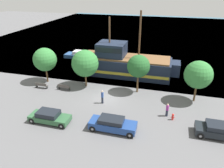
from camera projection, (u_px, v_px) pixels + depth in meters
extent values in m
plane|color=#5B5B5E|center=(106.00, 98.00, 29.06)|extent=(160.00, 160.00, 0.00)
plane|color=#38667F|center=(147.00, 32.00, 67.51)|extent=(80.00, 80.00, 0.00)
cube|color=#192338|center=(125.00, 66.00, 36.04)|extent=(14.84, 4.89, 2.81)
cube|color=gold|center=(125.00, 69.00, 36.22)|extent=(14.54, 4.97, 0.45)
cube|color=#192338|center=(175.00, 69.00, 33.93)|extent=(1.40, 2.69, 1.97)
cube|color=brown|center=(125.00, 57.00, 35.40)|extent=(14.25, 4.50, 0.25)
cube|color=#192338|center=(112.00, 49.00, 35.43)|extent=(4.45, 3.91, 2.16)
cube|color=black|center=(112.00, 47.00, 35.29)|extent=(4.23, 3.97, 0.78)
cylinder|color=#4C331E|center=(140.00, 35.00, 33.28)|extent=(0.28, 0.28, 7.24)
cylinder|color=#4C331E|center=(110.00, 37.00, 34.67)|extent=(0.28, 0.28, 6.16)
cube|color=navy|center=(84.00, 56.00, 44.34)|extent=(7.98, 2.44, 0.73)
cube|color=silver|center=(81.00, 53.00, 44.19)|extent=(3.19, 1.90, 0.65)
cube|color=black|center=(86.00, 53.00, 43.96)|extent=(0.12, 1.71, 0.52)
cube|color=#2D5B38|center=(50.00, 118.00, 23.84)|extent=(4.50, 1.73, 0.57)
cube|color=black|center=(48.00, 113.00, 23.64)|extent=(2.34, 1.56, 0.52)
cylinder|color=black|center=(61.00, 126.00, 22.82)|extent=(0.67, 0.22, 0.67)
cylinder|color=gray|center=(61.00, 126.00, 22.82)|extent=(0.26, 0.25, 0.26)
cylinder|color=black|center=(68.00, 118.00, 24.17)|extent=(0.67, 0.22, 0.67)
cylinder|color=gray|center=(68.00, 118.00, 24.17)|extent=(0.26, 0.25, 0.26)
cylinder|color=black|center=(32.00, 121.00, 23.68)|extent=(0.67, 0.22, 0.67)
cylinder|color=gray|center=(32.00, 121.00, 23.68)|extent=(0.26, 0.25, 0.26)
cylinder|color=black|center=(40.00, 113.00, 25.03)|extent=(0.67, 0.22, 0.67)
cylinder|color=gray|center=(40.00, 113.00, 25.03)|extent=(0.26, 0.25, 0.26)
cube|color=black|center=(219.00, 131.00, 21.56)|extent=(4.52, 1.87, 0.67)
cube|color=black|center=(219.00, 126.00, 21.35)|extent=(2.35, 1.68, 0.49)
cylinder|color=black|center=(200.00, 136.00, 21.35)|extent=(0.70, 0.22, 0.70)
cylinder|color=gray|center=(200.00, 136.00, 21.35)|extent=(0.27, 0.25, 0.27)
cylinder|color=black|center=(199.00, 126.00, 22.83)|extent=(0.70, 0.22, 0.70)
cylinder|color=gray|center=(199.00, 126.00, 22.83)|extent=(0.27, 0.25, 0.27)
cube|color=navy|center=(113.00, 125.00, 22.48)|extent=(4.85, 1.74, 0.73)
cube|color=black|center=(111.00, 120.00, 22.26)|extent=(2.52, 1.57, 0.45)
cylinder|color=black|center=(130.00, 135.00, 21.44)|extent=(0.69, 0.22, 0.69)
cylinder|color=gray|center=(130.00, 135.00, 21.44)|extent=(0.26, 0.25, 0.26)
cylinder|color=black|center=(133.00, 126.00, 22.81)|extent=(0.69, 0.22, 0.69)
cylinder|color=gray|center=(133.00, 126.00, 22.81)|extent=(0.26, 0.25, 0.26)
cylinder|color=black|center=(93.00, 129.00, 22.38)|extent=(0.69, 0.22, 0.69)
cylinder|color=gray|center=(93.00, 129.00, 22.38)|extent=(0.26, 0.25, 0.26)
cylinder|color=black|center=(98.00, 120.00, 23.75)|extent=(0.69, 0.22, 0.69)
cylinder|color=gray|center=(98.00, 120.00, 23.75)|extent=(0.26, 0.25, 0.26)
cylinder|color=red|center=(173.00, 118.00, 24.35)|extent=(0.22, 0.22, 0.56)
sphere|color=red|center=(173.00, 115.00, 24.19)|extent=(0.25, 0.25, 0.25)
cylinder|color=red|center=(171.00, 117.00, 24.37)|extent=(0.10, 0.09, 0.09)
cylinder|color=red|center=(174.00, 118.00, 24.29)|extent=(0.10, 0.09, 0.09)
cube|color=#4C4742|center=(42.00, 85.00, 31.67)|extent=(1.81, 0.45, 0.05)
cube|color=#4C4742|center=(41.00, 84.00, 31.40)|extent=(1.81, 0.06, 0.40)
cube|color=#2D2D2D|center=(37.00, 86.00, 31.97)|extent=(0.12, 0.36, 0.40)
cube|color=#2D2D2D|center=(47.00, 87.00, 31.56)|extent=(0.12, 0.36, 0.40)
cube|color=#4C4742|center=(64.00, 87.00, 31.19)|extent=(1.69, 0.45, 0.05)
cube|color=#4C4742|center=(63.00, 86.00, 30.92)|extent=(1.69, 0.06, 0.40)
cube|color=#2D2D2D|center=(59.00, 88.00, 31.47)|extent=(0.12, 0.36, 0.40)
cube|color=#2D2D2D|center=(69.00, 89.00, 31.09)|extent=(0.12, 0.36, 0.40)
cylinder|color=#232838|center=(167.00, 113.00, 24.99)|extent=(0.27, 0.27, 0.79)
cylinder|color=#99338C|center=(167.00, 108.00, 24.70)|extent=(0.32, 0.32, 0.61)
sphere|color=beige|center=(168.00, 105.00, 24.53)|extent=(0.21, 0.21, 0.21)
cylinder|color=#232838|center=(102.00, 100.00, 27.66)|extent=(0.27, 0.27, 0.86)
cylinder|color=#2D4C93|center=(102.00, 95.00, 27.33)|extent=(0.32, 0.32, 0.67)
sphere|color=beige|center=(102.00, 92.00, 27.14)|extent=(0.23, 0.23, 0.23)
cylinder|color=brown|center=(47.00, 75.00, 33.49)|extent=(0.24, 0.24, 2.10)
sphere|color=#337A38|center=(45.00, 60.00, 32.42)|extent=(3.48, 3.48, 3.48)
cylinder|color=brown|center=(86.00, 80.00, 32.10)|extent=(0.24, 0.24, 1.89)
sphere|color=#337A38|center=(85.00, 63.00, 31.01)|extent=(3.86, 3.86, 3.86)
cylinder|color=brown|center=(138.00, 84.00, 30.19)|extent=(0.24, 0.24, 2.52)
sphere|color=#235B28|center=(138.00, 66.00, 29.11)|extent=(3.07, 3.07, 3.07)
cylinder|color=brown|center=(195.00, 93.00, 27.90)|extent=(0.24, 0.24, 2.19)
sphere|color=#337A38|center=(198.00, 75.00, 26.82)|extent=(3.47, 3.47, 3.47)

